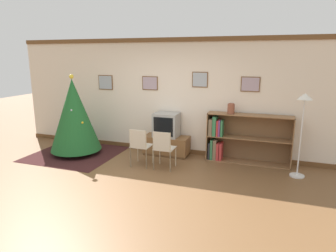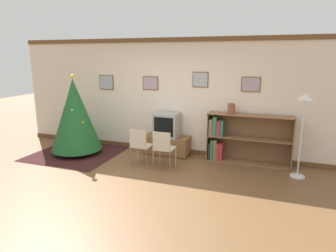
% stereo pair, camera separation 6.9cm
% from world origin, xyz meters
% --- Properties ---
extents(ground_plane, '(24.00, 24.00, 0.00)m').
position_xyz_m(ground_plane, '(0.00, 0.00, 0.00)').
color(ground_plane, brown).
extents(wall_back, '(8.27, 0.11, 2.70)m').
position_xyz_m(wall_back, '(-0.00, 2.28, 1.35)').
color(wall_back, silver).
rests_on(wall_back, ground_plane).
extents(area_rug, '(1.96, 1.96, 0.01)m').
position_xyz_m(area_rug, '(-2.10, 1.33, 0.00)').
color(area_rug, '#381919').
rests_on(area_rug, ground_plane).
extents(christmas_tree, '(1.18, 1.18, 1.87)m').
position_xyz_m(christmas_tree, '(-2.10, 1.33, 0.94)').
color(christmas_tree, maroon).
rests_on(christmas_tree, area_rug).
extents(tv_console, '(1.06, 0.47, 0.45)m').
position_xyz_m(tv_console, '(-0.03, 1.98, 0.23)').
color(tv_console, brown).
rests_on(tv_console, ground_plane).
extents(television, '(0.56, 0.46, 0.56)m').
position_xyz_m(television, '(-0.03, 1.97, 0.73)').
color(television, '#9E9E99').
rests_on(television, tv_console).
extents(folding_chair_left, '(0.40, 0.40, 0.82)m').
position_xyz_m(folding_chair_left, '(-0.29, 1.04, 0.47)').
color(folding_chair_left, '#BCB29E').
rests_on(folding_chair_left, ground_plane).
extents(folding_chair_right, '(0.40, 0.40, 0.82)m').
position_xyz_m(folding_chair_right, '(0.23, 1.04, 0.47)').
color(folding_chair_right, '#BCB29E').
rests_on(folding_chair_right, ground_plane).
extents(bookshelf, '(1.79, 0.36, 1.07)m').
position_xyz_m(bookshelf, '(1.54, 2.05, 0.52)').
color(bookshelf, olive).
rests_on(bookshelf, ground_plane).
extents(vase, '(0.15, 0.15, 0.23)m').
position_xyz_m(vase, '(1.43, 2.01, 1.19)').
color(vase, brown).
rests_on(vase, bookshelf).
extents(standing_lamp, '(0.28, 0.28, 1.63)m').
position_xyz_m(standing_lamp, '(2.82, 1.56, 1.25)').
color(standing_lamp, silver).
rests_on(standing_lamp, ground_plane).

